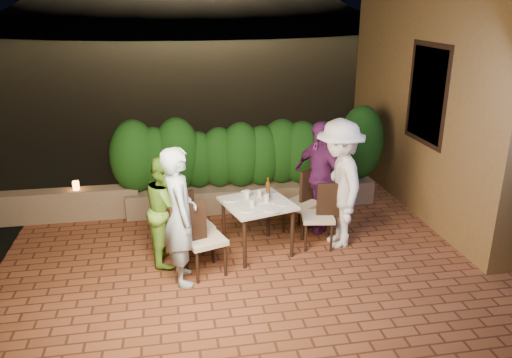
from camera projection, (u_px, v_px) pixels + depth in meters
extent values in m
plane|color=black|center=(267.00, 276.00, 6.47)|extent=(400.00, 400.00, 0.00)
cube|color=brown|center=(260.00, 261.00, 6.95)|extent=(7.00, 6.00, 0.15)
cube|color=olive|center=(462.00, 57.00, 8.08)|extent=(1.60, 5.00, 5.00)
cube|color=black|center=(429.00, 94.00, 7.65)|extent=(0.08, 1.00, 1.40)
cube|color=black|center=(428.00, 94.00, 7.65)|extent=(0.06, 1.15, 1.55)
cube|color=#74604A|center=(252.00, 195.00, 8.56)|extent=(4.20, 0.55, 0.40)
cube|color=#74604A|center=(70.00, 205.00, 8.05)|extent=(2.20, 0.30, 0.50)
ellipsoid|color=black|center=(190.00, 62.00, 63.76)|extent=(52.00, 40.00, 22.00)
cylinder|color=white|center=(247.00, 209.00, 6.58)|extent=(0.21, 0.21, 0.01)
cylinder|color=white|center=(231.00, 199.00, 6.92)|extent=(0.21, 0.21, 0.01)
cylinder|color=white|center=(280.00, 203.00, 6.78)|extent=(0.21, 0.21, 0.01)
cylinder|color=white|center=(269.00, 192.00, 7.18)|extent=(0.23, 0.23, 0.01)
cylinder|color=white|center=(257.00, 201.00, 6.86)|extent=(0.23, 0.23, 0.01)
cylinder|color=white|center=(273.00, 209.00, 6.58)|extent=(0.24, 0.24, 0.01)
cylinder|color=silver|center=(252.00, 203.00, 6.66)|extent=(0.06, 0.06, 0.11)
cylinder|color=silver|center=(247.00, 194.00, 6.95)|extent=(0.07, 0.07, 0.12)
cylinder|color=silver|center=(267.00, 198.00, 6.81)|extent=(0.07, 0.07, 0.12)
cylinder|color=silver|center=(260.00, 193.00, 7.01)|extent=(0.06, 0.06, 0.10)
imported|color=white|center=(247.00, 193.00, 7.10)|extent=(0.20, 0.20, 0.04)
imported|color=#A9CADA|center=(180.00, 216.00, 6.06)|extent=(0.49, 0.69, 1.76)
imported|color=#80C73E|center=(167.00, 209.00, 6.62)|extent=(0.62, 0.77, 1.48)
imported|color=white|center=(339.00, 184.00, 6.99)|extent=(0.73, 1.22, 1.85)
imported|color=#65246C|center=(319.00, 176.00, 7.52)|extent=(0.84, 1.08, 1.71)
cylinder|color=orange|center=(76.00, 186.00, 7.96)|extent=(0.10, 0.10, 0.14)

